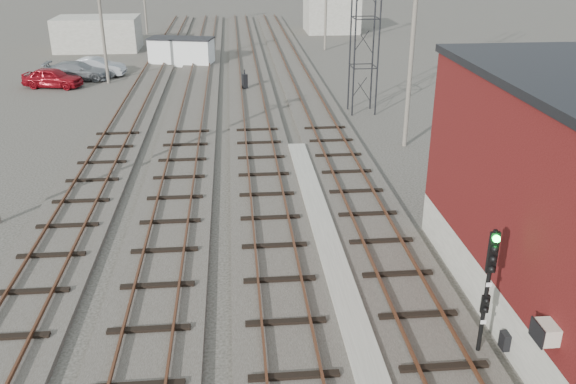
{
  "coord_description": "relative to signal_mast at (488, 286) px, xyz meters",
  "views": [
    {
      "loc": [
        -2.81,
        -3.2,
        10.86
      ],
      "look_at": [
        -0.96,
        16.98,
        2.2
      ],
      "focal_mm": 38.0,
      "sensor_mm": 36.0,
      "label": 1
    }
  ],
  "objects": [
    {
      "name": "ground",
      "position": [
        -3.7,
        49.96,
        -2.28
      ],
      "size": [
        320.0,
        320.0,
        0.0
      ],
      "primitive_type": "plane",
      "color": "#282621",
      "rests_on": "ground"
    },
    {
      "name": "track_right",
      "position": [
        -1.2,
        28.96,
        -2.18
      ],
      "size": [
        3.2,
        90.0,
        0.39
      ],
      "color": "#332D28",
      "rests_on": "ground"
    },
    {
      "name": "track_mid_right",
      "position": [
        -5.2,
        28.96,
        -2.18
      ],
      "size": [
        3.2,
        90.0,
        0.39
      ],
      "color": "#332D28",
      "rests_on": "ground"
    },
    {
      "name": "track_mid_left",
      "position": [
        -9.2,
        28.96,
        -2.18
      ],
      "size": [
        3.2,
        90.0,
        0.39
      ],
      "color": "#332D28",
      "rests_on": "ground"
    },
    {
      "name": "track_left",
      "position": [
        -13.2,
        28.96,
        -2.18
      ],
      "size": [
        3.2,
        90.0,
        0.39
      ],
      "color": "#332D28",
      "rests_on": "ground"
    },
    {
      "name": "platform_curb",
      "position": [
        -3.2,
        3.96,
        -2.15
      ],
      "size": [
        0.9,
        28.0,
        0.26
      ],
      "primitive_type": "cube",
      "color": "gray",
      "rests_on": "ground"
    },
    {
      "name": "utility_pole_left_b",
      "position": [
        -16.2,
        34.96,
        2.51
      ],
      "size": [
        1.8,
        0.24,
        9.0
      ],
      "color": "#595147",
      "rests_on": "ground"
    },
    {
      "name": "utility_pole_right_a",
      "position": [
        2.8,
        17.96,
        2.51
      ],
      "size": [
        1.8,
        0.24,
        9.0
      ],
      "color": "#595147",
      "rests_on": "ground"
    },
    {
      "name": "utility_pole_right_b",
      "position": [
        2.8,
        47.96,
        2.51
      ],
      "size": [
        1.8,
        0.24,
        9.0
      ],
      "color": "#595147",
      "rests_on": "ground"
    },
    {
      "name": "shed_left",
      "position": [
        -19.7,
        49.96,
        -0.68
      ],
      "size": [
        8.0,
        5.0,
        3.2
      ],
      "primitive_type": "cube",
      "color": "gray",
      "rests_on": "ground"
    },
    {
      "name": "shed_right",
      "position": [
        5.3,
        59.96,
        -0.28
      ],
      "size": [
        6.0,
        6.0,
        4.0
      ],
      "primitive_type": "cube",
      "color": "gray",
      "rests_on": "ground"
    },
    {
      "name": "signal_mast",
      "position": [
        0.0,
        0.0,
        0.0
      ],
      "size": [
        0.4,
        0.41,
        3.92
      ],
      "color": "gray",
      "rests_on": "ground"
    },
    {
      "name": "switch_stand",
      "position": [
        -5.64,
        31.4,
        -1.58
      ],
      "size": [
        0.45,
        0.45,
        1.48
      ],
      "rotation": [
        0.0,
        0.0,
        0.43
      ],
      "color": "black",
      "rests_on": "ground"
    },
    {
      "name": "site_trailer",
      "position": [
        -10.94,
        41.7,
        -1.09
      ],
      "size": [
        6.03,
        3.66,
        2.37
      ],
      "rotation": [
        0.0,
        0.0,
        -0.23
      ],
      "color": "silver",
      "rests_on": "ground"
    },
    {
      "name": "car_red",
      "position": [
        -20.07,
        33.84,
        -1.53
      ],
      "size": [
        4.71,
        2.69,
        1.51
      ],
      "primitive_type": "imported",
      "rotation": [
        0.0,
        0.0,
        1.35
      ],
      "color": "maroon",
      "rests_on": "ground"
    },
    {
      "name": "car_silver",
      "position": [
        -17.55,
        37.58,
        -1.52
      ],
      "size": [
        4.75,
        2.1,
        1.52
      ],
      "primitive_type": "imported",
      "rotation": [
        0.0,
        0.0,
        1.46
      ],
      "color": "#95989C",
      "rests_on": "ground"
    },
    {
      "name": "car_grey",
      "position": [
        -18.78,
        36.25,
        -1.55
      ],
      "size": [
        5.16,
        2.35,
        1.46
      ],
      "primitive_type": "imported",
      "rotation": [
        0.0,
        0.0,
        1.51
      ],
      "color": "slate",
      "rests_on": "ground"
    }
  ]
}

